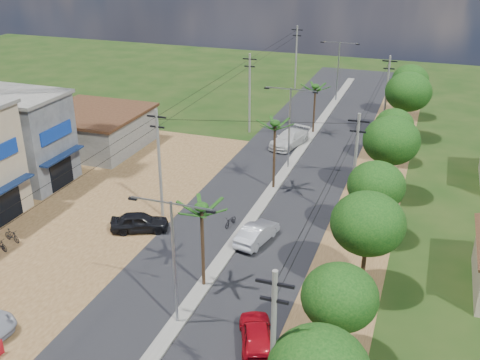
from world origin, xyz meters
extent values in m
plane|color=black|center=(0.00, 0.00, 0.00)|extent=(160.00, 160.00, 0.00)
cube|color=black|center=(0.00, 15.00, 0.02)|extent=(12.00, 110.00, 0.04)
cube|color=#605E56|center=(0.00, 18.00, 0.09)|extent=(1.00, 90.00, 0.18)
cube|color=#4F381B|center=(-15.00, 8.00, 0.02)|extent=(18.00, 46.00, 0.04)
cube|color=#4F381B|center=(8.50, 15.00, 0.01)|extent=(5.00, 90.00, 0.03)
cube|color=#112249|center=(-17.60, 7.00, 3.10)|extent=(0.80, 5.40, 0.15)
cube|color=black|center=(-17.95, 7.00, 1.30)|extent=(0.10, 3.00, 2.40)
cube|color=#46494D|center=(-22.00, 14.00, 4.00)|extent=(8.00, 6.00, 8.00)
cube|color=#605E56|center=(-22.00, 14.00, 8.15)|extent=(8.40, 6.40, 0.30)
cube|color=#112249|center=(-17.60, 14.00, 3.10)|extent=(0.80, 5.40, 0.15)
cube|color=black|center=(-17.95, 14.00, 1.30)|extent=(0.10, 3.00, 2.40)
cube|color=navy|center=(-17.92, 14.00, 5.20)|extent=(0.12, 4.20, 1.20)
cube|color=#605E56|center=(-21.00, 24.00, 1.80)|extent=(10.00, 10.00, 3.60)
cube|color=#311C10|center=(-21.00, 24.00, 3.80)|extent=(10.40, 10.40, 0.30)
cylinder|color=black|center=(9.30, 0.00, 1.92)|extent=(0.28, 0.28, 3.85)
ellipsoid|color=black|center=(9.30, 0.00, 4.12)|extent=(4.00, 4.00, 3.40)
cylinder|color=black|center=(9.70, 7.00, 2.27)|extent=(0.28, 0.28, 4.55)
ellipsoid|color=black|center=(9.70, 7.00, 4.88)|extent=(4.60, 4.60, 3.91)
cylinder|color=black|center=(9.40, 14.00, 2.03)|extent=(0.28, 0.28, 4.06)
ellipsoid|color=black|center=(9.40, 14.00, 4.35)|extent=(4.20, 4.20, 3.57)
cylinder|color=black|center=(9.60, 22.00, 2.38)|extent=(0.28, 0.28, 4.76)
ellipsoid|color=black|center=(9.60, 22.00, 5.10)|extent=(4.80, 4.80, 4.08)
cylinder|color=black|center=(9.20, 30.00, 1.82)|extent=(0.28, 0.28, 3.64)
ellipsoid|color=black|center=(9.20, 30.00, 3.90)|extent=(3.80, 3.80, 3.23)
cylinder|color=black|center=(9.80, 38.00, 2.45)|extent=(0.28, 0.28, 4.90)
ellipsoid|color=black|center=(9.80, 38.00, 5.25)|extent=(5.00, 5.00, 4.25)
cylinder|color=black|center=(9.50, 46.00, 2.17)|extent=(0.28, 0.28, 4.34)
ellipsoid|color=black|center=(9.50, 46.00, 4.65)|extent=(4.40, 4.40, 3.74)
cylinder|color=black|center=(0.00, 4.00, 2.90)|extent=(0.22, 0.22, 5.80)
cylinder|color=black|center=(0.00, 20.00, 3.10)|extent=(0.22, 0.22, 6.20)
cylinder|color=black|center=(0.00, 36.00, 2.75)|extent=(0.22, 0.22, 5.50)
cylinder|color=gray|center=(0.00, 0.00, 4.00)|extent=(0.16, 0.16, 8.00)
cube|color=gray|center=(1.20, 0.00, 7.90)|extent=(2.40, 0.08, 0.08)
cube|color=gray|center=(-1.20, 0.00, 7.90)|extent=(2.40, 0.08, 0.08)
cube|color=black|center=(2.30, 0.00, 7.80)|extent=(0.50, 0.18, 0.12)
cube|color=black|center=(-2.30, 0.00, 7.80)|extent=(0.50, 0.18, 0.12)
cylinder|color=gray|center=(0.00, 25.00, 4.00)|extent=(0.16, 0.16, 8.00)
cube|color=gray|center=(1.20, 25.00, 7.90)|extent=(2.40, 0.08, 0.08)
cube|color=gray|center=(-1.20, 25.00, 7.90)|extent=(2.40, 0.08, 0.08)
cube|color=black|center=(2.30, 25.00, 7.80)|extent=(0.50, 0.18, 0.12)
cube|color=black|center=(-2.30, 25.00, 7.80)|extent=(0.50, 0.18, 0.12)
cylinder|color=gray|center=(0.00, 50.00, 4.00)|extent=(0.16, 0.16, 8.00)
cube|color=gray|center=(1.20, 50.00, 7.90)|extent=(2.40, 0.08, 0.08)
cube|color=gray|center=(-1.20, 50.00, 7.90)|extent=(2.40, 0.08, 0.08)
cube|color=black|center=(2.30, 50.00, 7.80)|extent=(0.50, 0.18, 0.12)
cube|color=black|center=(-2.30, 50.00, 7.80)|extent=(0.50, 0.18, 0.12)
cylinder|color=#605E56|center=(-7.00, 12.00, 4.50)|extent=(0.24, 0.24, 9.00)
cube|color=black|center=(-7.00, 12.00, 8.40)|extent=(1.60, 0.12, 0.12)
cube|color=black|center=(-7.00, 12.00, 7.60)|extent=(1.20, 0.12, 0.12)
cylinder|color=#605E56|center=(-7.00, 34.00, 4.50)|extent=(0.24, 0.24, 9.00)
cube|color=black|center=(-7.00, 34.00, 8.40)|extent=(1.60, 0.12, 0.12)
cube|color=black|center=(-7.00, 34.00, 7.60)|extent=(1.20, 0.12, 0.12)
cylinder|color=#605E56|center=(-7.00, 55.00, 4.50)|extent=(0.24, 0.24, 9.00)
cube|color=black|center=(-7.00, 55.00, 8.40)|extent=(1.60, 0.12, 0.12)
cube|color=black|center=(-7.00, 55.00, 7.60)|extent=(1.20, 0.12, 0.12)
cube|color=black|center=(7.50, -6.00, 8.40)|extent=(1.60, 0.12, 0.12)
cube|color=black|center=(7.50, -6.00, 7.60)|extent=(1.20, 0.12, 0.12)
cylinder|color=#605E56|center=(7.50, 16.00, 4.50)|extent=(0.24, 0.24, 9.00)
cube|color=black|center=(7.50, 16.00, 8.40)|extent=(1.60, 0.12, 0.12)
cube|color=black|center=(7.50, 16.00, 7.60)|extent=(1.20, 0.12, 0.12)
cylinder|color=#605E56|center=(7.50, 38.00, 4.50)|extent=(0.24, 0.24, 9.00)
cube|color=black|center=(7.50, 38.00, 8.40)|extent=(1.60, 0.12, 0.12)
cube|color=black|center=(7.50, 38.00, 7.60)|extent=(1.20, 0.12, 0.12)
imported|color=maroon|center=(5.00, -0.34, 0.75)|extent=(3.33, 4.77, 1.51)
imported|color=#A2A3AA|center=(1.50, 10.55, 0.73)|extent=(2.43, 4.67, 1.47)
imported|color=#AFAFAB|center=(-1.50, 31.03, 0.83)|extent=(3.77, 6.12, 1.66)
imported|color=black|center=(-7.50, 9.17, 0.75)|extent=(4.73, 3.40, 1.50)
imported|color=black|center=(-1.20, 12.25, 0.43)|extent=(0.78, 1.69, 0.85)
imported|color=black|center=(-1.77, 32.35, 0.49)|extent=(0.50, 1.64, 0.98)
cylinder|color=black|center=(-8.00, -5.49, 0.23)|extent=(0.04, 0.04, 0.47)
imported|color=black|center=(-15.68, 4.57, 0.50)|extent=(1.73, 0.87, 1.00)
camera|label=1|loc=(12.41, -23.99, 21.16)|focal=42.00mm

